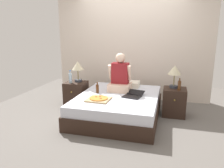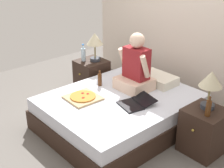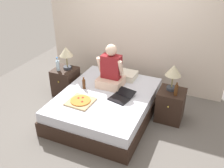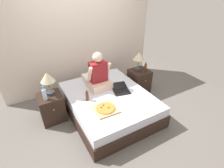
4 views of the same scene
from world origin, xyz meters
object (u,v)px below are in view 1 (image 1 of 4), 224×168
at_px(pizza_box, 99,99).
at_px(lamp_on_right_nightstand, 175,72).
at_px(nightstand_left, 76,94).
at_px(lamp_on_left_nightstand, 78,67).
at_px(water_bottle, 70,78).
at_px(beer_bottle, 179,85).
at_px(bed, 118,106).
at_px(person_seated, 120,77).
at_px(laptop, 133,95).
at_px(nightstand_right, 174,102).
at_px(beer_bottle_on_bed, 97,89).

bearing_deg(pizza_box, lamp_on_right_nightstand, 31.69).
bearing_deg(nightstand_left, lamp_on_left_nightstand, 51.37).
height_order(water_bottle, beer_bottle, water_bottle).
distance_m(bed, pizza_box, 0.54).
relative_size(bed, lamp_on_right_nightstand, 4.31).
bearing_deg(lamp_on_left_nightstand, person_seated, -5.03).
bearing_deg(water_bottle, bed, -12.89).
relative_size(lamp_on_left_nightstand, lamp_on_right_nightstand, 1.00).
height_order(lamp_on_left_nightstand, laptop, lamp_on_left_nightstand).
height_order(nightstand_right, beer_bottle_on_bed, beer_bottle_on_bed).
xyz_separation_m(laptop, pizza_box, (-0.56, -0.38, -0.00)).
height_order(person_seated, laptop, person_seated).
bearing_deg(lamp_on_right_nightstand, water_bottle, -176.29).
xyz_separation_m(nightstand_right, person_seated, (-1.10, -0.04, 0.45)).
height_order(water_bottle, beer_bottle_on_bed, water_bottle).
height_order(lamp_on_right_nightstand, beer_bottle_on_bed, lamp_on_right_nightstand).
height_order(beer_bottle, beer_bottle_on_bed, beer_bottle).
distance_m(nightstand_right, beer_bottle, 0.39).
xyz_separation_m(bed, nightstand_right, (1.06, 0.35, 0.06)).
distance_m(lamp_on_left_nightstand, beer_bottle, 2.16).
distance_m(bed, laptop, 0.38).
height_order(water_bottle, lamp_on_right_nightstand, lamp_on_right_nightstand).
distance_m(lamp_on_right_nightstand, laptop, 0.94).
distance_m(nightstand_left, lamp_on_right_nightstand, 2.17).
xyz_separation_m(laptop, beer_bottle_on_bed, (-0.73, 0.04, 0.07)).
bearing_deg(nightstand_right, water_bottle, -177.65).
bearing_deg(nightstand_right, pizza_box, -150.50).
xyz_separation_m(beer_bottle, person_seated, (-1.17, 0.06, 0.08)).
distance_m(bed, beer_bottle, 1.23).
bearing_deg(lamp_on_right_nightstand, lamp_on_left_nightstand, 180.00).
relative_size(nightstand_right, person_seated, 0.71).
xyz_separation_m(lamp_on_left_nightstand, nightstand_right, (2.07, -0.05, -0.60)).
bearing_deg(beer_bottle, lamp_on_right_nightstand, 123.69).
bearing_deg(lamp_on_left_nightstand, laptop, -17.80).
xyz_separation_m(nightstand_left, beer_bottle, (2.18, -0.10, 0.37)).
relative_size(person_seated, beer_bottle_on_bed, 3.55).
bearing_deg(nightstand_right, lamp_on_right_nightstand, 120.93).
relative_size(lamp_on_left_nightstand, laptop, 0.95).
xyz_separation_m(lamp_on_left_nightstand, beer_bottle_on_bed, (0.58, -0.38, -0.35)).
bearing_deg(pizza_box, laptop, 34.26).
bearing_deg(beer_bottle_on_bed, person_seated, 36.97).
height_order(water_bottle, laptop, water_bottle).
bearing_deg(water_bottle, nightstand_left, 48.35).
xyz_separation_m(pizza_box, beer_bottle_on_bed, (-0.17, 0.42, 0.07)).
height_order(beer_bottle, person_seated, person_seated).
height_order(lamp_on_left_nightstand, person_seated, person_seated).
height_order(nightstand_right, beer_bottle, beer_bottle).
bearing_deg(lamp_on_right_nightstand, person_seated, -175.42).
bearing_deg(person_seated, pizza_box, -107.60).
bearing_deg(nightstand_left, beer_bottle, -2.62).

